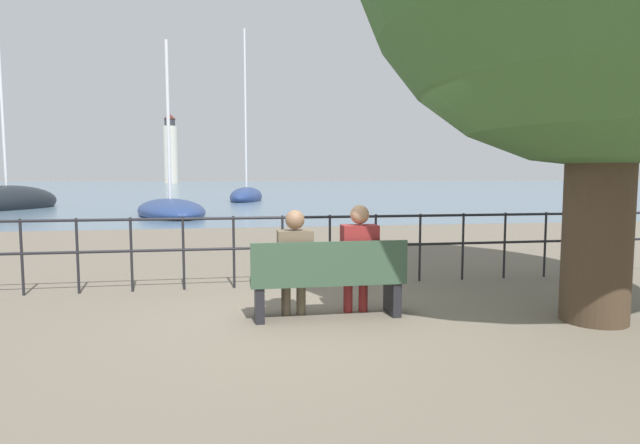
# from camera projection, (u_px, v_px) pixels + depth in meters

# --- Properties ---
(ground_plane) EXTENTS (1000.00, 1000.00, 0.00)m
(ground_plane) POSITION_uv_depth(u_px,v_px,m) (327.00, 317.00, 5.77)
(ground_plane) COLOR #706656
(harbor_water) EXTENTS (600.00, 300.00, 0.01)m
(harbor_water) POSITION_uv_depth(u_px,v_px,m) (238.00, 183.00, 163.43)
(harbor_water) COLOR slate
(harbor_water) RESTS_ON ground_plane
(park_bench) EXTENTS (1.76, 0.45, 0.90)m
(park_bench) POSITION_uv_depth(u_px,v_px,m) (328.00, 281.00, 5.67)
(park_bench) COLOR #334C38
(park_bench) RESTS_ON ground_plane
(seated_person_left) EXTENTS (0.39, 0.35, 1.24)m
(seated_person_left) POSITION_uv_depth(u_px,v_px,m) (295.00, 259.00, 5.66)
(seated_person_left) COLOR brown
(seated_person_left) RESTS_ON ground_plane
(seated_person_right) EXTENTS (0.41, 0.35, 1.29)m
(seated_person_right) POSITION_uv_depth(u_px,v_px,m) (359.00, 255.00, 5.78)
(seated_person_right) COLOR maroon
(seated_person_right) RESTS_ON ground_plane
(promenade_railing) EXTENTS (12.08, 0.04, 1.05)m
(promenade_railing) POSITION_uv_depth(u_px,v_px,m) (306.00, 239.00, 7.39)
(promenade_railing) COLOR black
(promenade_railing) RESTS_ON ground_plane
(sailboat_0) EXTENTS (4.57, 6.97, 10.67)m
(sailboat_0) POSITION_uv_depth(u_px,v_px,m) (7.00, 202.00, 25.43)
(sailboat_0) COLOR black
(sailboat_0) RESTS_ON ground_plane
(sailboat_1) EXTENTS (4.26, 6.79, 7.55)m
(sailboat_1) POSITION_uv_depth(u_px,v_px,m) (171.00, 210.00, 21.06)
(sailboat_1) COLOR navy
(sailboat_1) RESTS_ON ground_plane
(sailboat_2) EXTENTS (3.11, 6.57, 12.06)m
(sailboat_2) POSITION_uv_depth(u_px,v_px,m) (246.00, 196.00, 34.69)
(sailboat_2) COLOR navy
(sailboat_2) RESTS_ON ground_plane
(harbor_lighthouse) EXTENTS (4.03, 4.03, 19.17)m
(harbor_lighthouse) POSITION_uv_depth(u_px,v_px,m) (170.00, 151.00, 137.70)
(harbor_lighthouse) COLOR beige
(harbor_lighthouse) RESTS_ON ground_plane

